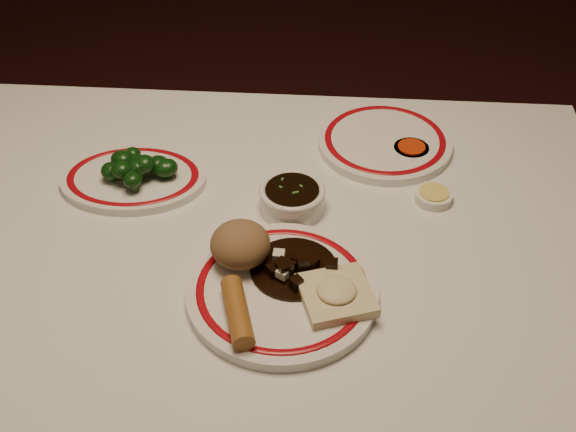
# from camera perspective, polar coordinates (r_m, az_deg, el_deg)

# --- Properties ---
(dining_table) EXTENTS (1.20, 0.90, 0.75)m
(dining_table) POSITION_cam_1_polar(r_m,az_deg,el_deg) (1.20, -2.95, -5.46)
(dining_table) COLOR white
(dining_table) RESTS_ON ground
(main_plate) EXTENTS (0.29, 0.29, 0.02)m
(main_plate) POSITION_cam_1_polar(r_m,az_deg,el_deg) (1.05, -0.47, -5.92)
(main_plate) COLOR silver
(main_plate) RESTS_ON dining_table
(rice_mound) EXTENTS (0.09, 0.09, 0.06)m
(rice_mound) POSITION_cam_1_polar(r_m,az_deg,el_deg) (1.07, -3.80, -2.25)
(rice_mound) COLOR brown
(rice_mound) RESTS_ON main_plate
(spring_roll) EXTENTS (0.06, 0.12, 0.03)m
(spring_roll) POSITION_cam_1_polar(r_m,az_deg,el_deg) (1.00, -4.03, -7.58)
(spring_roll) COLOR #995E25
(spring_roll) RESTS_ON main_plate
(fried_wonton) EXTENTS (0.12, 0.12, 0.03)m
(fried_wonton) POSITION_cam_1_polar(r_m,az_deg,el_deg) (1.03, 3.84, -6.14)
(fried_wonton) COLOR beige
(fried_wonton) RESTS_ON main_plate
(stirfry_heap) EXTENTS (0.13, 0.13, 0.03)m
(stirfry_heap) POSITION_cam_1_polar(r_m,az_deg,el_deg) (1.06, 0.50, -4.03)
(stirfry_heap) COLOR black
(stirfry_heap) RESTS_ON main_plate
(broccoli_plate) EXTENTS (0.26, 0.23, 0.02)m
(broccoli_plate) POSITION_cam_1_polar(r_m,az_deg,el_deg) (1.28, -12.12, 2.92)
(broccoli_plate) COLOR silver
(broccoli_plate) RESTS_ON dining_table
(broccoli_pile) EXTENTS (0.13, 0.09, 0.05)m
(broccoli_pile) POSITION_cam_1_polar(r_m,az_deg,el_deg) (1.25, -11.95, 3.93)
(broccoli_pile) COLOR #23471C
(broccoli_pile) RESTS_ON broccoli_plate
(soy_bowl) EXTENTS (0.11, 0.11, 0.04)m
(soy_bowl) POSITION_cam_1_polar(r_m,az_deg,el_deg) (1.19, 0.33, 1.35)
(soy_bowl) COLOR silver
(soy_bowl) RESTS_ON dining_table
(sweet_sour_dish) EXTENTS (0.06, 0.06, 0.02)m
(sweet_sour_dish) POSITION_cam_1_polar(r_m,az_deg,el_deg) (1.33, 9.70, 5.12)
(sweet_sour_dish) COLOR silver
(sweet_sour_dish) RESTS_ON dining_table
(mustard_dish) EXTENTS (0.06, 0.06, 0.02)m
(mustard_dish) POSITION_cam_1_polar(r_m,az_deg,el_deg) (1.24, 11.42, 1.56)
(mustard_dish) COLOR silver
(mustard_dish) RESTS_ON dining_table
(far_plate) EXTENTS (0.30, 0.30, 0.02)m
(far_plate) POSITION_cam_1_polar(r_m,az_deg,el_deg) (1.35, 7.65, 5.85)
(far_plate) COLOR silver
(far_plate) RESTS_ON dining_table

